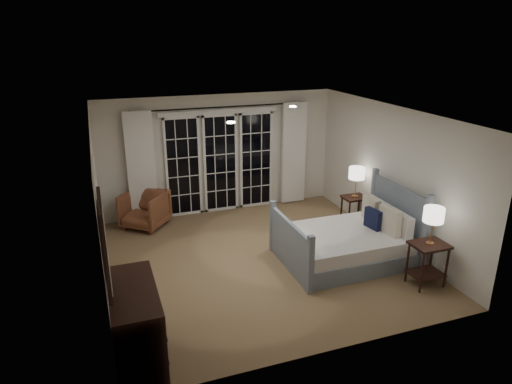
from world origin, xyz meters
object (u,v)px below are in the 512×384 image
object	(u,v)px
lamp_right	(357,173)
armchair	(145,210)
dresser	(136,324)
nightstand_right	(354,207)
lamp_left	(434,215)
bed	(348,242)
nightstand_left	(428,258)

from	to	relation	value
lamp_right	armchair	size ratio (longest dim) A/B	0.75
lamp_right	dresser	distance (m)	5.22
nightstand_right	lamp_left	xyz separation A→B (m)	(-0.15, -2.36, 0.76)
lamp_right	lamp_left	bearing A→B (deg)	-93.62
lamp_right	bed	bearing A→B (deg)	-124.74
lamp_right	armchair	distance (m)	4.24
lamp_right	dresser	bearing A→B (deg)	-150.40
armchair	dresser	world-z (taller)	dresser
nightstand_right	lamp_right	world-z (taller)	lamp_right
bed	lamp_right	size ratio (longest dim) A/B	3.50
lamp_left	dresser	size ratio (longest dim) A/B	0.45
dresser	lamp_left	bearing A→B (deg)	2.61
lamp_right	armchair	world-z (taller)	lamp_right
nightstand_left	dresser	bearing A→B (deg)	-177.39
bed	nightstand_right	world-z (taller)	bed
bed	lamp_right	distance (m)	1.69
nightstand_right	armchair	distance (m)	4.17
nightstand_right	armchair	bearing A→B (deg)	161.25
nightstand_left	lamp_left	size ratio (longest dim) A/B	1.19
nightstand_left	armchair	world-z (taller)	armchair
nightstand_left	dresser	xyz separation A→B (m)	(-4.35, -0.20, 0.00)
lamp_right	dresser	size ratio (longest dim) A/B	0.46
bed	armchair	size ratio (longest dim) A/B	2.64
bed	lamp_left	world-z (taller)	lamp_left
armchair	dresser	bearing A→B (deg)	-58.78
nightstand_right	nightstand_left	bearing A→B (deg)	-93.62
lamp_left	dresser	world-z (taller)	lamp_left
lamp_left	armchair	bearing A→B (deg)	135.77
lamp_left	lamp_right	world-z (taller)	lamp_left
bed	dresser	xyz separation A→B (m)	(-3.65, -1.33, 0.15)
bed	dresser	distance (m)	3.89
lamp_left	lamp_right	xyz separation A→B (m)	(0.15, 2.36, -0.07)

